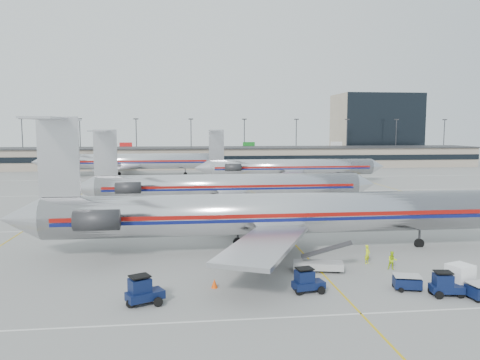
{
  "coord_description": "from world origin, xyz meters",
  "views": [
    {
      "loc": [
        -11.17,
        -45.92,
        11.89
      ],
      "look_at": [
        -3.27,
        20.86,
        4.5
      ],
      "focal_mm": 35.0,
      "sensor_mm": 36.0,
      "label": 1
    }
  ],
  "objects": [
    {
      "name": "ground",
      "position": [
        0.0,
        0.0,
        0.0
      ],
      "size": [
        260.0,
        260.0,
        0.0
      ],
      "primitive_type": "plane",
      "color": "gray",
      "rests_on": "ground"
    },
    {
      "name": "jet_third_row",
      "position": [
        11.61,
        55.82,
        3.43
      ],
      "size": [
        43.15,
        26.54,
        11.8
      ],
      "color": "silver",
      "rests_on": "ground"
    },
    {
      "name": "jet_foreground",
      "position": [
        -3.77,
        -2.16,
        3.8
      ],
      "size": [
        50.03,
        29.46,
        13.1
      ],
      "color": "silver",
      "rests_on": "ground"
    },
    {
      "name": "belt_loader",
      "position": [
        -0.09,
        -8.85,
        0.69
      ],
      "size": [
        5.02,
        2.36,
        2.57
      ],
      "rotation": [
        0.0,
        0.0,
        -0.22
      ],
      "color": "#A7A7A7",
      "rests_on": "ground"
    },
    {
      "name": "tug_left",
      "position": [
        -14.12,
        -14.66,
        0.92
      ],
      "size": [
        2.78,
        2.23,
        2.02
      ],
      "rotation": [
        0.0,
        0.0,
        0.47
      ],
      "color": "#0A1437",
      "rests_on": "ground"
    },
    {
      "name": "jet_second_row",
      "position": [
        -5.5,
        22.86,
        3.45
      ],
      "size": [
        45.36,
        26.71,
        11.87
      ],
      "color": "silver",
      "rests_on": "ground"
    },
    {
      "name": "uld_container",
      "position": [
        8.74,
        -14.82,
        1.02
      ],
      "size": [
        2.33,
        2.14,
        2.03
      ],
      "rotation": [
        0.0,
        0.0,
        0.33
      ],
      "color": "#2D2D30",
      "rests_on": "ground"
    },
    {
      "name": "jet_back_row",
      "position": [
        -25.89,
        74.04,
        3.77
      ],
      "size": [
        47.48,
        29.2,
        12.98
      ],
      "color": "silver",
      "rests_on": "ground"
    },
    {
      "name": "distant_building",
      "position": [
        62.0,
        128.0,
        12.5
      ],
      "size": [
        30.0,
        20.0,
        25.0
      ],
      "primitive_type": "cube",
      "color": "tan",
      "rests_on": "ground"
    },
    {
      "name": "terminal",
      "position": [
        0.0,
        97.97,
        3.16
      ],
      "size": [
        162.0,
        17.0,
        6.25
      ],
      "color": "gray",
      "rests_on": "ground"
    },
    {
      "name": "tug_center",
      "position": [
        -2.46,
        -13.72,
        0.84
      ],
      "size": [
        2.44,
        1.53,
        1.84
      ],
      "rotation": [
        0.0,
        0.0,
        0.19
      ],
      "color": "#0A1437",
      "rests_on": "ground"
    },
    {
      "name": "cart_outer",
      "position": [
        5.09,
        -14.01,
        0.58
      ],
      "size": [
        2.19,
        1.75,
        1.09
      ],
      "rotation": [
        0.0,
        0.0,
        -0.25
      ],
      "color": "#0A1437",
      "rests_on": "ground"
    },
    {
      "name": "tug_right",
      "position": [
        7.11,
        -15.63,
        0.83
      ],
      "size": [
        2.37,
        1.42,
        1.82
      ],
      "rotation": [
        0.0,
        0.0,
        -0.14
      ],
      "color": "#0A1437",
      "rests_on": "ground"
    },
    {
      "name": "apron_markings",
      "position": [
        0.0,
        10.0,
        0.01
      ],
      "size": [
        160.0,
        0.15,
        0.02
      ],
      "primitive_type": "cube",
      "color": "silver",
      "rests_on": "ground"
    },
    {
      "name": "ramp_worker_near",
      "position": [
        4.77,
        -7.16,
        0.84
      ],
      "size": [
        0.73,
        0.7,
        1.68
      ],
      "primitive_type": "imported",
      "rotation": [
        0.0,
        0.0,
        0.67
      ],
      "color": "#CDE815",
      "rests_on": "ground"
    },
    {
      "name": "ramp_worker_far",
      "position": [
        6.17,
        -9.16,
        0.79
      ],
      "size": [
        0.88,
        0.75,
        1.58
      ],
      "primitive_type": "imported",
      "rotation": [
        0.0,
        0.0,
        -0.22
      ],
      "color": "#BBE815",
      "rests_on": "ground"
    },
    {
      "name": "cone_left",
      "position": [
        -9.08,
        -11.94,
        0.34
      ],
      "size": [
        0.64,
        0.64,
        0.68
      ],
      "primitive_type": "cone",
      "rotation": [
        0.0,
        0.0,
        0.38
      ],
      "color": "#F24A08",
      "rests_on": "ground"
    },
    {
      "name": "light_mast_row",
      "position": [
        0.0,
        112.0,
        8.58
      ],
      "size": [
        163.6,
        0.4,
        15.28
      ],
      "color": "#38383D",
      "rests_on": "ground"
    }
  ]
}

